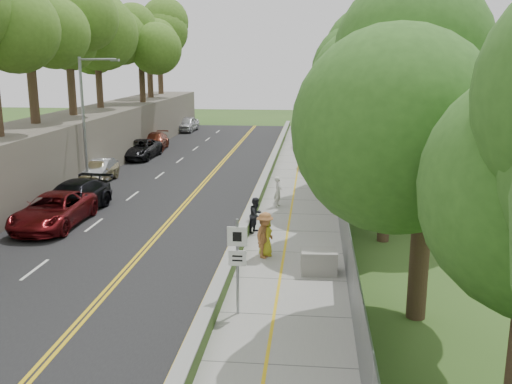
# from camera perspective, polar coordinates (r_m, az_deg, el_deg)

# --- Properties ---
(ground) EXTENTS (140.00, 140.00, 0.00)m
(ground) POSITION_cam_1_polar(r_m,az_deg,el_deg) (21.38, -3.56, -8.56)
(ground) COLOR #33511E
(ground) RESTS_ON ground
(road) EXTENTS (11.20, 66.00, 0.04)m
(road) POSITION_cam_1_polar(r_m,az_deg,el_deg) (36.52, -8.12, 0.62)
(road) COLOR black
(road) RESTS_ON ground
(sidewalk) EXTENTS (4.20, 66.00, 0.05)m
(sidewalk) POSITION_cam_1_polar(r_m,az_deg,el_deg) (35.47, 4.45, 0.35)
(sidewalk) COLOR gray
(sidewalk) RESTS_ON ground
(jersey_barrier) EXTENTS (0.42, 66.00, 0.60)m
(jersey_barrier) POSITION_cam_1_polar(r_m,az_deg,el_deg) (35.53, 0.75, 0.86)
(jersey_barrier) COLOR #71C12A
(jersey_barrier) RESTS_ON ground
(rock_embankment) EXTENTS (5.00, 66.00, 4.00)m
(rock_embankment) POSITION_cam_1_polar(r_m,az_deg,el_deg) (38.90, -19.90, 3.70)
(rock_embankment) COLOR #595147
(rock_embankment) RESTS_ON ground
(chainlink_fence) EXTENTS (0.04, 66.00, 2.00)m
(chainlink_fence) POSITION_cam_1_polar(r_m,az_deg,el_deg) (35.28, 7.89, 1.81)
(chainlink_fence) COLOR slate
(chainlink_fence) RESTS_ON ground
(trees_embankment) EXTENTS (6.40, 66.00, 13.00)m
(trees_embankment) POSITION_cam_1_polar(r_m,az_deg,el_deg) (38.31, -20.24, 16.33)
(trees_embankment) COLOR #4E7E24
(trees_embankment) RESTS_ON rock_embankment
(trees_fenceside) EXTENTS (7.00, 66.00, 14.00)m
(trees_fenceside) POSITION_cam_1_polar(r_m,az_deg,el_deg) (34.77, 12.16, 11.44)
(trees_fenceside) COLOR #3C7326
(trees_fenceside) RESTS_ON ground
(streetlight) EXTENTS (2.52, 0.22, 8.00)m
(streetlight) POSITION_cam_1_polar(r_m,az_deg,el_deg) (36.43, -16.56, 7.54)
(streetlight) COLOR gray
(streetlight) RESTS_ON ground
(signpost) EXTENTS (0.62, 0.09, 3.10)m
(signpost) POSITION_cam_1_polar(r_m,az_deg,el_deg) (17.74, -1.87, -6.42)
(signpost) COLOR gray
(signpost) RESTS_ON sidewalk
(construction_barrel) EXTENTS (0.59, 0.59, 0.97)m
(construction_barrel) POSITION_cam_1_polar(r_m,az_deg,el_deg) (40.66, 7.13, 2.69)
(construction_barrel) COLOR #FF3D00
(construction_barrel) RESTS_ON sidewalk
(concrete_block) EXTENTS (1.39, 1.07, 0.89)m
(concrete_block) POSITION_cam_1_polar(r_m,az_deg,el_deg) (21.68, 6.29, -6.90)
(concrete_block) COLOR gray
(concrete_block) RESTS_ON sidewalk
(car_2) EXTENTS (2.67, 5.66, 1.57)m
(car_2) POSITION_cam_1_polar(r_m,az_deg,el_deg) (28.90, -19.61, -1.76)
(car_2) COLOR maroon
(car_2) RESTS_ON road
(car_3) EXTENTS (2.82, 5.87, 1.65)m
(car_3) POSITION_cam_1_polar(r_m,az_deg,el_deg) (30.91, -17.82, -0.60)
(car_3) COLOR black
(car_3) RESTS_ON road
(car_4) EXTENTS (1.96, 4.59, 1.55)m
(car_4) POSITION_cam_1_polar(r_m,az_deg,el_deg) (38.33, -15.58, 2.08)
(car_4) COLOR tan
(car_4) RESTS_ON road
(car_5) EXTENTS (1.91, 4.58, 1.47)m
(car_5) POSITION_cam_1_polar(r_m,az_deg,el_deg) (38.42, -15.52, 2.05)
(car_5) COLOR #A2A5A8
(car_5) RESTS_ON road
(car_6) EXTENTS (2.58, 5.40, 1.49)m
(car_6) POSITION_cam_1_polar(r_m,az_deg,el_deg) (46.82, -11.56, 4.22)
(car_6) COLOR black
(car_6) RESTS_ON road
(car_7) EXTENTS (2.59, 5.30, 1.49)m
(car_7) POSITION_cam_1_polar(r_m,az_deg,el_deg) (50.84, -10.15, 4.98)
(car_7) COLOR brown
(car_7) RESTS_ON road
(car_8) EXTENTS (2.14, 4.83, 1.62)m
(car_8) POSITION_cam_1_polar(r_m,az_deg,el_deg) (63.49, -6.91, 6.78)
(car_8) COLOR silver
(car_8) RESTS_ON road
(painter_0) EXTENTS (0.78, 0.97, 1.73)m
(painter_0) POSITION_cam_1_polar(r_m,az_deg,el_deg) (23.24, 0.95, -4.32)
(painter_0) COLOR gold
(painter_0) RESTS_ON sidewalk
(painter_1) EXTENTS (0.49, 0.66, 1.66)m
(painter_1) POSITION_cam_1_polar(r_m,az_deg,el_deg) (30.85, 2.21, 0.04)
(painter_1) COLOR silver
(painter_1) RESTS_ON sidewalk
(painter_2) EXTENTS (0.90, 0.99, 1.66)m
(painter_2) POSITION_cam_1_polar(r_m,az_deg,el_deg) (26.27, 0.01, -2.31)
(painter_2) COLOR black
(painter_2) RESTS_ON sidewalk
(painter_3) EXTENTS (1.07, 1.39, 1.89)m
(painter_3) POSITION_cam_1_polar(r_m,az_deg,el_deg) (22.95, 0.89, -4.34)
(painter_3) COLOR #9D6134
(painter_3) RESTS_ON sidewalk
(person_far) EXTENTS (1.05, 0.72, 1.65)m
(person_far) POSITION_cam_1_polar(r_m,az_deg,el_deg) (43.06, 6.95, 3.74)
(person_far) COLOR black
(person_far) RESTS_ON sidewalk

